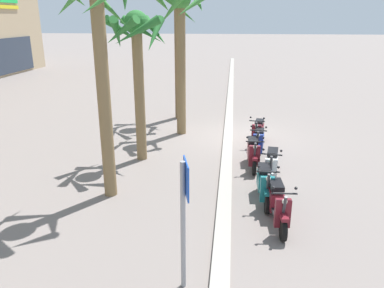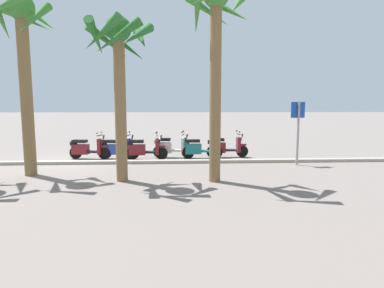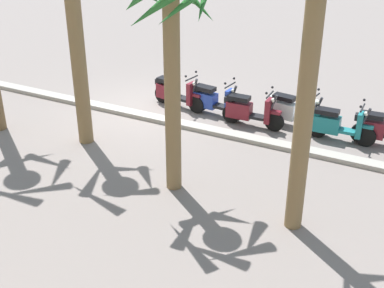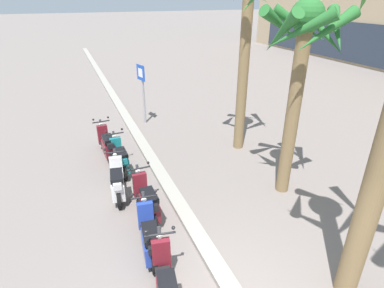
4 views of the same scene
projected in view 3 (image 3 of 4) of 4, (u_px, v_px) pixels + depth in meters
ground_plane at (146, 111)px, 15.47m from camera, size 200.00×200.00×0.00m
curb_strip at (137, 114)px, 15.09m from camera, size 60.00×0.36×0.12m
scooter_maroon_mid_front at (383, 129)px, 13.26m from camera, size 1.86×0.56×1.17m
scooter_teal_mid_centre at (337, 125)px, 13.54m from camera, size 1.75×0.56×1.17m
scooter_white_lead_nearest at (293, 111)px, 14.28m from camera, size 1.76×0.60×1.17m
scooter_maroon_mid_rear at (248, 111)px, 14.34m from camera, size 1.76×0.56×1.17m
scooter_blue_second_in_line at (213, 100)px, 15.01m from camera, size 1.72×0.58×1.17m
scooter_maroon_gap_after_mid at (175, 92)px, 15.56m from camera, size 1.79×0.65×1.17m
palm_tree_mid_walkway at (171, 22)px, 10.03m from camera, size 2.08×2.10×4.81m
palm_tree_by_mall_entrance at (316, 10)px, 8.48m from camera, size 1.95×2.02×5.71m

